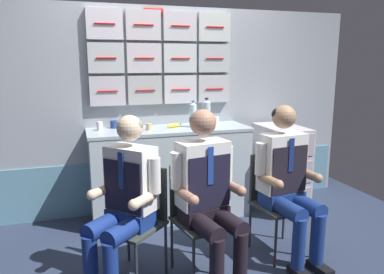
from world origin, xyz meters
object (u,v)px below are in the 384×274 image
folding_chair_center (197,207)px  folding_chair_left (139,210)px  crew_member_left (124,196)px  water_bottle_tall (193,115)px  folding_chair_near_trolley (274,192)px  crew_member_center (208,189)px  crew_member_near_trolley (288,177)px  service_trolley (280,165)px  snack_banana (174,126)px  paper_cup_tan (100,126)px

folding_chair_center → folding_chair_left: bearing=171.5°
crew_member_left → water_bottle_tall: crew_member_left is taller
folding_chair_center → folding_chair_near_trolley: size_ratio=1.00×
crew_member_center → folding_chair_left: bearing=154.7°
folding_chair_near_trolley → crew_member_near_trolley: 0.24m
water_bottle_tall → service_trolley: bearing=-9.0°
crew_member_center → folding_chair_center: bearing=100.4°
service_trolley → folding_chair_near_trolley: (-0.52, -0.77, 0.01)m
crew_member_left → folding_chair_near_trolley: size_ratio=1.49×
crew_member_left → crew_member_center: (0.58, -0.11, 0.02)m
folding_chair_left → folding_chair_center: 0.44m
service_trolley → water_bottle_tall: (-0.95, 0.15, 0.57)m
service_trolley → crew_member_left: 2.03m
folding_chair_left → snack_banana: 1.22m
crew_member_left → folding_chair_center: 0.58m
crew_member_near_trolley → paper_cup_tan: 1.83m
folding_chair_center → water_bottle_tall: (0.29, 1.03, 0.56)m
folding_chair_center → folding_chair_near_trolley: bearing=8.6°
folding_chair_near_trolley → crew_member_near_trolley: (0.02, -0.16, 0.18)m
crew_member_center → water_bottle_tall: crew_member_center is taller
service_trolley → snack_banana: snack_banana is taller
crew_member_left → folding_chair_center: bearing=4.6°
folding_chair_left → crew_member_left: crew_member_left is taller
folding_chair_near_trolley → paper_cup_tan: paper_cup_tan is taller
crew_member_left → paper_cup_tan: (-0.08, 1.16, 0.31)m
folding_chair_left → water_bottle_tall: bearing=53.0°
crew_member_center → snack_banana: bearing=86.9°
crew_member_left → crew_member_center: 0.59m
folding_chair_left → paper_cup_tan: (-0.20, 1.05, 0.48)m
crew_member_near_trolley → snack_banana: 1.32m
crew_member_left → crew_member_near_trolley: (1.30, -0.00, 0.02)m
folding_chair_left → folding_chair_near_trolley: 1.16m
folding_chair_left → crew_member_left: (-0.12, -0.11, 0.17)m
folding_chair_near_trolley → crew_member_center: bearing=-159.2°
water_bottle_tall → folding_chair_near_trolley: bearing=-65.0°
crew_member_near_trolley → folding_chair_left: bearing=174.5°
crew_member_left → water_bottle_tall: 1.43m
crew_member_near_trolley → service_trolley: bearing=61.9°
crew_member_left → crew_member_near_trolley: crew_member_near_trolley is taller
crew_member_center → folding_chair_near_trolley: size_ratio=1.53×
water_bottle_tall → paper_cup_tan: (-0.93, 0.08, -0.08)m
folding_chair_near_trolley → paper_cup_tan: size_ratio=9.63×
crew_member_center → folding_chair_near_trolley: crew_member_center is taller
crew_member_left → snack_banana: bearing=59.7°
service_trolley → folding_chair_center: bearing=-144.6°
crew_member_left → paper_cup_tan: bearing=93.9°
snack_banana → folding_chair_center: bearing=-95.1°
snack_banana → paper_cup_tan: bearing=176.1°
crew_member_center → water_bottle_tall: size_ratio=4.63×
folding_chair_left → folding_chair_near_trolley: bearing=2.2°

